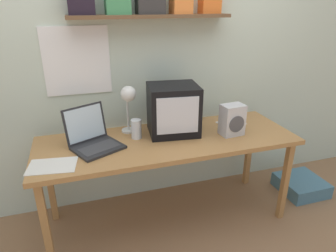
% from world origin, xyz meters
% --- Properties ---
extents(ground_plane, '(12.00, 12.00, 0.00)m').
position_xyz_m(ground_plane, '(0.00, 0.00, 0.00)').
color(ground_plane, '#936B4A').
extents(back_wall, '(5.60, 0.24, 2.60)m').
position_xyz_m(back_wall, '(-0.00, 0.44, 1.31)').
color(back_wall, silver).
rests_on(back_wall, ground_plane).
extents(corner_desk, '(1.89, 0.66, 0.72)m').
position_xyz_m(corner_desk, '(0.00, 0.00, 0.66)').
color(corner_desk, '#B07B45').
rests_on(corner_desk, ground_plane).
extents(crt_monitor, '(0.40, 0.36, 0.37)m').
position_xyz_m(crt_monitor, '(0.07, 0.10, 0.90)').
color(crt_monitor, black).
rests_on(crt_monitor, corner_desk).
extents(laptop, '(0.41, 0.41, 0.27)m').
position_xyz_m(laptop, '(-0.54, 0.04, 0.79)').
color(laptop, '#232326').
rests_on(laptop, corner_desk).
extents(desk_lamp, '(0.11, 0.18, 0.38)m').
position_xyz_m(desk_lamp, '(-0.25, 0.16, 1.00)').
color(desk_lamp, silver).
rests_on(desk_lamp, corner_desk).
extents(juice_glass, '(0.08, 0.08, 0.14)m').
position_xyz_m(juice_glass, '(-0.22, 0.08, 0.78)').
color(juice_glass, white).
rests_on(juice_glass, corner_desk).
extents(space_heater, '(0.18, 0.14, 0.23)m').
position_xyz_m(space_heater, '(0.48, -0.07, 0.84)').
color(space_heater, silver).
rests_on(space_heater, corner_desk).
extents(loose_paper_near_laptop, '(0.24, 0.22, 0.00)m').
position_xyz_m(loose_paper_near_laptop, '(0.59, 0.13, 0.72)').
color(loose_paper_near_laptop, white).
rests_on(loose_paper_near_laptop, corner_desk).
extents(open_notebook, '(0.31, 0.24, 0.00)m').
position_xyz_m(open_notebook, '(-0.80, -0.17, 0.72)').
color(open_notebook, silver).
rests_on(open_notebook, corner_desk).
extents(floor_cushion, '(0.38, 0.38, 0.13)m').
position_xyz_m(floor_cushion, '(1.30, -0.02, 0.06)').
color(floor_cushion, teal).
rests_on(floor_cushion, ground_plane).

